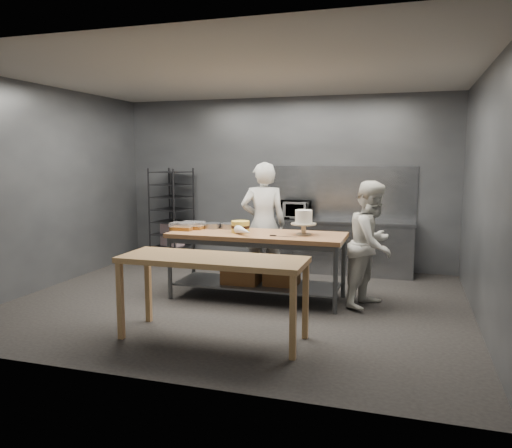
{
  "coord_description": "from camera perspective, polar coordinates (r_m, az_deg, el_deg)",
  "views": [
    {
      "loc": [
        2.17,
        -6.21,
        1.95
      ],
      "look_at": [
        0.19,
        0.21,
        1.05
      ],
      "focal_mm": 35.0,
      "sensor_mm": 36.0,
      "label": 1
    }
  ],
  "objects": [
    {
      "name": "ground",
      "position": [
        6.86,
        -2.06,
        -8.88
      ],
      "size": [
        6.0,
        6.0,
        0.0
      ],
      "primitive_type": "plane",
      "color": "black",
      "rests_on": "ground"
    },
    {
      "name": "back_wall",
      "position": [
        8.99,
        3.17,
        4.76
      ],
      "size": [
        6.0,
        0.04,
        3.0
      ],
      "primitive_type": "cube",
      "color": "#4C4F54",
      "rests_on": "ground"
    },
    {
      "name": "work_table",
      "position": [
        6.9,
        0.19,
        -3.89
      ],
      "size": [
        2.4,
        0.9,
        0.92
      ],
      "color": "#9B663E",
      "rests_on": "ground"
    },
    {
      "name": "near_counter",
      "position": [
        5.34,
        -4.98,
        -4.68
      ],
      "size": [
        2.0,
        0.7,
        0.9
      ],
      "color": "olive",
      "rests_on": "ground"
    },
    {
      "name": "back_counter",
      "position": [
        8.6,
        9.07,
        -2.49
      ],
      "size": [
        2.6,
        0.6,
        0.9
      ],
      "color": "slate",
      "rests_on": "ground"
    },
    {
      "name": "splashback_panel",
      "position": [
        8.79,
        9.48,
        3.62
      ],
      "size": [
        2.6,
        0.02,
        0.9
      ],
      "primitive_type": "cube",
      "color": "slate",
      "rests_on": "back_counter"
    },
    {
      "name": "speed_rack",
      "position": [
        9.38,
        -9.59,
        0.84
      ],
      "size": [
        0.71,
        0.75,
        1.75
      ],
      "color": "black",
      "rests_on": "ground"
    },
    {
      "name": "chef_behind",
      "position": [
        7.61,
        0.85,
        0.0
      ],
      "size": [
        0.78,
        0.63,
        1.88
      ],
      "primitive_type": "imported",
      "rotation": [
        0.0,
        0.0,
        3.43
      ],
      "color": "silver",
      "rests_on": "ground"
    },
    {
      "name": "chef_right",
      "position": [
        6.67,
        13.1,
        -2.26
      ],
      "size": [
        0.87,
        0.97,
        1.65
      ],
      "primitive_type": "imported",
      "rotation": [
        0.0,
        0.0,
        1.21
      ],
      "color": "silver",
      "rests_on": "ground"
    },
    {
      "name": "microwave",
      "position": [
        8.65,
        4.32,
        1.65
      ],
      "size": [
        0.54,
        0.37,
        0.3
      ],
      "primitive_type": "imported",
      "color": "black",
      "rests_on": "back_counter"
    },
    {
      "name": "frosted_cake_stand",
      "position": [
        6.67,
        5.48,
        0.53
      ],
      "size": [
        0.34,
        0.34,
        0.34
      ],
      "color": "#B9AD94",
      "rests_on": "work_table"
    },
    {
      "name": "layer_cake",
      "position": [
        6.87,
        -1.79,
        -0.32
      ],
      "size": [
        0.25,
        0.25,
        0.16
      ],
      "color": "#F0D24C",
      "rests_on": "work_table"
    },
    {
      "name": "cake_pans",
      "position": [
        7.34,
        -5.1,
        -0.17
      ],
      "size": [
        0.79,
        0.32,
        0.07
      ],
      "color": "gray",
      "rests_on": "work_table"
    },
    {
      "name": "piping_bag",
      "position": [
        6.61,
        -1.37,
        -0.81
      ],
      "size": [
        0.35,
        0.36,
        0.12
      ],
      "primitive_type": "cone",
      "rotation": [
        1.57,
        0.0,
        0.77
      ],
      "color": "white",
      "rests_on": "work_table"
    },
    {
      "name": "offset_spatula",
      "position": [
        6.55,
        2.71,
        -1.38
      ],
      "size": [
        0.36,
        0.02,
        0.02
      ],
      "color": "slate",
      "rests_on": "work_table"
    },
    {
      "name": "pastry_clamshells",
      "position": [
        7.22,
        -7.84,
        -0.19
      ],
      "size": [
        0.41,
        0.36,
        0.11
      ],
      "color": "#A66C21",
      "rests_on": "work_table"
    }
  ]
}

